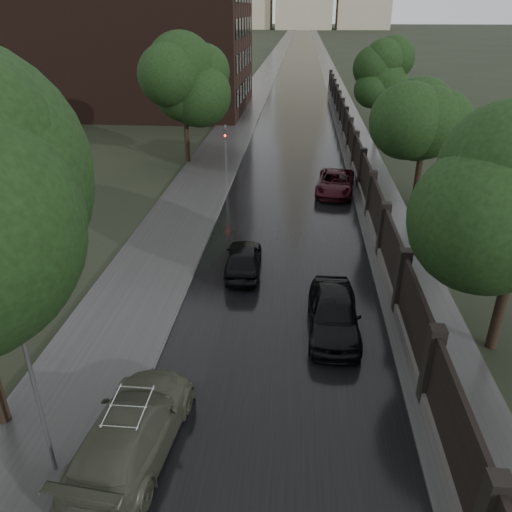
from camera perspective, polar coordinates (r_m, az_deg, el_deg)
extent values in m
cube|color=black|center=(197.30, 5.32, 23.30)|extent=(8.00, 420.00, 0.02)
cube|color=#2D2D2D|center=(197.40, 3.42, 23.38)|extent=(4.00, 420.00, 0.16)
cube|color=#2D2D2D|center=(197.36, 7.05, 23.23)|extent=(3.00, 420.00, 0.08)
cube|color=#383533|center=(40.59, 10.85, 11.09)|extent=(0.40, 75.00, 0.50)
cube|color=black|center=(40.29, 11.00, 12.80)|extent=(0.15, 75.00, 2.00)
cube|color=black|center=(77.68, 8.50, 19.31)|extent=(0.45, 0.45, 2.70)
cylinder|color=black|center=(38.76, -8.01, 14.66)|extent=(0.36, 0.36, 5.85)
sphere|color=black|center=(38.36, -8.24, 18.07)|extent=(4.25, 4.25, 4.25)
cylinder|color=black|center=(18.37, 26.82, -2.27)|extent=(0.36, 0.36, 5.53)
cylinder|color=black|center=(30.88, 18.24, 10.25)|extent=(0.36, 0.36, 5.53)
sphere|color=black|center=(30.38, 18.84, 14.24)|extent=(4.08, 4.08, 4.08)
cylinder|color=black|center=(48.18, 13.87, 16.27)|extent=(0.36, 0.36, 5.53)
sphere|color=black|center=(47.87, 14.17, 18.87)|extent=(4.08, 4.08, 4.08)
cylinder|color=#59595E|center=(13.23, -23.69, -14.66)|extent=(0.10, 0.10, 5.00)
cube|color=#59595E|center=(11.81, -25.92, -5.18)|extent=(0.25, 0.12, 0.12)
cylinder|color=#59595E|center=(33.65, -3.43, 10.55)|extent=(0.12, 0.12, 3.00)
imported|color=#59595E|center=(33.16, -3.53, 13.88)|extent=(0.16, 0.20, 1.00)
sphere|color=#FF0C0C|center=(33.05, -3.56, 13.57)|extent=(0.14, 0.14, 0.14)
cube|color=black|center=(61.84, -13.70, 25.18)|extent=(24.00, 18.00, 20.00)
imported|color=#444638|center=(14.27, -14.01, -18.72)|extent=(2.70, 5.53, 1.55)
imported|color=black|center=(22.33, -1.44, -0.27)|extent=(1.75, 3.99, 1.34)
imported|color=black|center=(18.47, 8.86, -6.44)|extent=(1.84, 4.57, 1.56)
imported|color=black|center=(32.67, 9.06, 8.27)|extent=(2.82, 5.14, 1.36)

